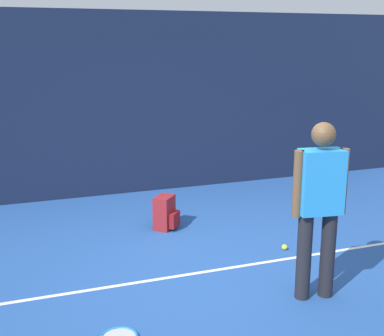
% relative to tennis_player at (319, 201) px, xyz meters
% --- Properties ---
extents(ground_plane, '(12.00, 12.00, 0.00)m').
position_rel_tennis_player_xyz_m(ground_plane, '(-0.73, 1.05, -0.97)').
color(ground_plane, '#234C93').
extents(back_fence, '(10.00, 0.10, 2.86)m').
position_rel_tennis_player_xyz_m(back_fence, '(-0.73, 4.05, 0.46)').
color(back_fence, '#141E38').
rests_on(back_fence, ground).
extents(court_line, '(9.00, 0.05, 0.00)m').
position_rel_tennis_player_xyz_m(court_line, '(-0.73, 0.85, -0.96)').
color(court_line, white).
rests_on(court_line, ground).
extents(tennis_player, '(0.53, 0.28, 1.70)m').
position_rel_tennis_player_xyz_m(tennis_player, '(0.00, 0.00, 0.00)').
color(tennis_player, black).
rests_on(tennis_player, ground).
extents(backpack, '(0.38, 0.38, 0.44)m').
position_rel_tennis_player_xyz_m(backpack, '(-0.82, 2.24, -0.76)').
color(backpack, maroon).
rests_on(backpack, ground).
extents(tennis_ball_by_fence, '(0.07, 0.07, 0.07)m').
position_rel_tennis_player_xyz_m(tennis_ball_by_fence, '(0.30, 1.09, -0.93)').
color(tennis_ball_by_fence, '#CCE033').
rests_on(tennis_ball_by_fence, ground).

